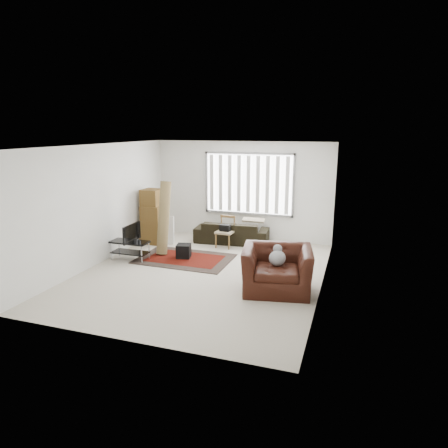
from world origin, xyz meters
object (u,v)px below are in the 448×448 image
(tv_stand, at_px, (130,246))
(moving_boxes, at_px, (153,218))
(armchair, at_px, (277,266))
(sofa, at_px, (232,229))
(side_chair, at_px, (225,230))

(tv_stand, distance_m, moving_boxes, 1.52)
(tv_stand, relative_size, armchair, 0.61)
(moving_boxes, distance_m, sofa, 2.14)
(tv_stand, xyz_separation_m, sofa, (1.83, 2.18, 0.05))
(tv_stand, xyz_separation_m, armchair, (3.65, -0.69, 0.16))
(armchair, bearing_deg, side_chair, 116.90)
(armchair, bearing_deg, moving_boxes, 139.97)
(armchair, bearing_deg, sofa, 111.81)
(side_chair, bearing_deg, armchair, -48.95)
(moving_boxes, distance_m, armchair, 4.38)
(tv_stand, relative_size, side_chair, 1.12)
(sofa, height_order, side_chair, side_chair)
(tv_stand, xyz_separation_m, moving_boxes, (-0.16, 1.47, 0.35))
(moving_boxes, distance_m, side_chair, 1.99)
(moving_boxes, bearing_deg, armchair, -29.57)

